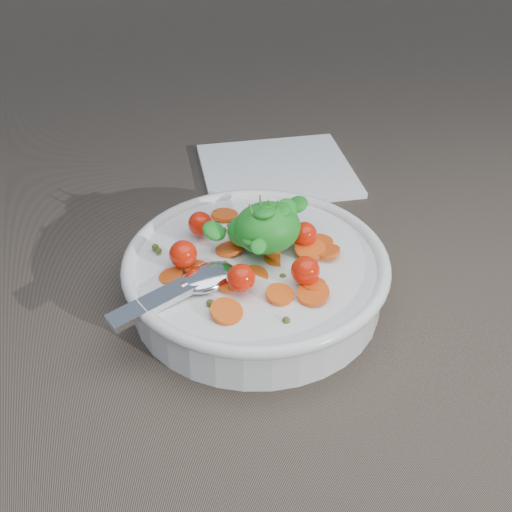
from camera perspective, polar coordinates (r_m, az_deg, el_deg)
name	(u,v)px	position (r m, az deg, el deg)	size (l,w,h in m)	color
ground	(280,302)	(0.58, 2.11, -4.12)	(6.00, 6.00, 0.00)	brown
bowl	(256,275)	(0.57, -0.02, -1.66)	(0.25, 0.24, 0.10)	white
napkin	(277,170)	(0.78, 1.87, 7.63)	(0.18, 0.15, 0.01)	white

